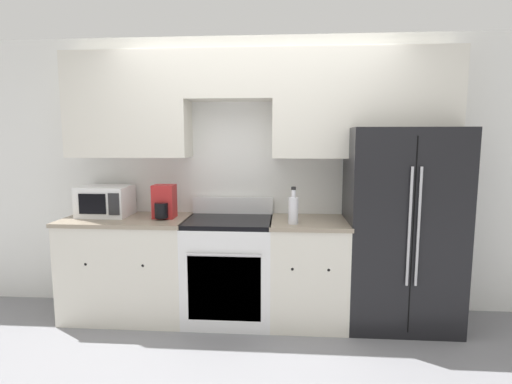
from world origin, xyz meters
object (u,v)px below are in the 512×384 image
Objects in this scene: oven_range at (229,269)px; bottle at (293,209)px; refrigerator at (400,228)px; microwave at (106,201)px.

oven_range is 0.84m from bottle.
refrigerator is at bearing 11.69° from bottle.
refrigerator reaches higher than bottle.
refrigerator is 0.99m from bottle.
refrigerator is 5.48× the size of bottle.
refrigerator is (1.52, 0.04, 0.40)m from oven_range.
microwave is (-2.70, 0.04, 0.20)m from refrigerator.
bottle is at bearing -7.68° from microwave.
oven_range is at bearing -4.07° from microwave.
refrigerator reaches higher than oven_range.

